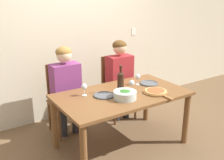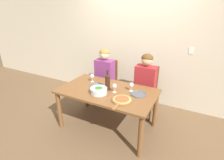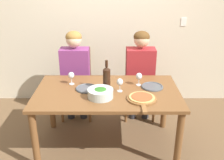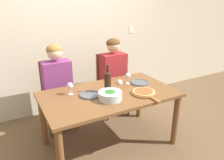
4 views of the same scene
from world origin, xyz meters
name	(u,v)px [view 2 (image 2 of 4)]	position (x,y,z in m)	size (l,w,h in m)	color
ground_plane	(108,126)	(0.00, 0.00, 0.00)	(40.00, 40.00, 0.00)	brown
back_wall	(136,40)	(0.00, 1.26, 1.35)	(10.00, 0.06, 2.70)	beige
dining_table	(107,95)	(0.00, 0.00, 0.62)	(1.60, 0.91, 0.72)	brown
chair_left	(107,80)	(-0.44, 0.78, 0.52)	(0.42, 0.42, 0.97)	brown
chair_right	(146,88)	(0.43, 0.78, 0.52)	(0.42, 0.42, 0.97)	brown
person_woman	(104,72)	(-0.44, 0.67, 0.75)	(0.47, 0.51, 1.23)	#28282D
person_man	(145,80)	(0.43, 0.67, 0.75)	(0.47, 0.51, 1.23)	#28282D
wine_bottle	(108,82)	(-0.01, 0.02, 0.86)	(0.08, 0.08, 0.35)	black
broccoli_bowl	(99,91)	(-0.07, -0.16, 0.77)	(0.27, 0.27, 0.10)	silver
dinner_plate_left	(97,86)	(-0.23, 0.05, 0.73)	(0.25, 0.25, 0.02)	#4C5156
dinner_plate_right	(139,94)	(0.51, 0.10, 0.73)	(0.25, 0.25, 0.02)	#4C5156
pizza_on_board	(122,100)	(0.36, -0.21, 0.74)	(0.31, 0.45, 0.04)	brown
wine_glass_left	(92,77)	(-0.42, 0.18, 0.83)	(0.07, 0.07, 0.15)	silver
wine_glass_right	(131,85)	(0.36, 0.15, 0.83)	(0.07, 0.07, 0.15)	silver
wine_glass_centre	(114,86)	(0.14, -0.01, 0.83)	(0.07, 0.07, 0.15)	silver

